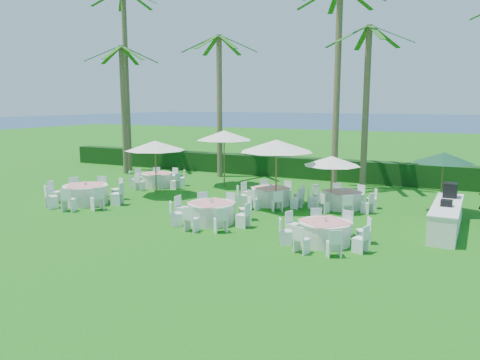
{
  "coord_description": "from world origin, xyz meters",
  "views": [
    {
      "loc": [
        8.77,
        -14.29,
        4.45
      ],
      "look_at": [
        0.53,
        2.65,
        1.3
      ],
      "focal_mm": 35.0,
      "sensor_mm": 36.0,
      "label": 1
    }
  ],
  "objects_px": {
    "banquet_table_d": "(157,179)",
    "banquet_table_f": "(342,199)",
    "umbrella_green": "(444,158)",
    "banquet_table_a": "(86,194)",
    "banquet_table_b": "(211,212)",
    "banquet_table_c": "(325,232)",
    "umbrella_c": "(224,135)",
    "umbrella_d": "(332,161)",
    "banquet_table_e": "(271,196)",
    "buffet_table": "(446,216)",
    "umbrella_a": "(155,146)",
    "umbrella_b": "(276,146)"
  },
  "relations": [
    {
      "from": "umbrella_c",
      "to": "umbrella_d",
      "type": "height_order",
      "value": "umbrella_c"
    },
    {
      "from": "banquet_table_c",
      "to": "buffet_table",
      "type": "height_order",
      "value": "buffet_table"
    },
    {
      "from": "umbrella_c",
      "to": "umbrella_green",
      "type": "height_order",
      "value": "umbrella_c"
    },
    {
      "from": "banquet_table_d",
      "to": "umbrella_b",
      "type": "bearing_deg",
      "value": -15.26
    },
    {
      "from": "banquet_table_c",
      "to": "buffet_table",
      "type": "distance_m",
      "value": 4.72
    },
    {
      "from": "banquet_table_b",
      "to": "banquet_table_f",
      "type": "height_order",
      "value": "banquet_table_b"
    },
    {
      "from": "banquet_table_f",
      "to": "umbrella_d",
      "type": "relative_size",
      "value": 1.18
    },
    {
      "from": "banquet_table_b",
      "to": "banquet_table_e",
      "type": "relative_size",
      "value": 1.03
    },
    {
      "from": "banquet_table_a",
      "to": "banquet_table_e",
      "type": "bearing_deg",
      "value": 24.97
    },
    {
      "from": "banquet_table_b",
      "to": "banquet_table_c",
      "type": "relative_size",
      "value": 1.07
    },
    {
      "from": "umbrella_a",
      "to": "banquet_table_e",
      "type": "bearing_deg",
      "value": 5.41
    },
    {
      "from": "banquet_table_a",
      "to": "umbrella_c",
      "type": "relative_size",
      "value": 1.12
    },
    {
      "from": "banquet_table_c",
      "to": "umbrella_d",
      "type": "bearing_deg",
      "value": 102.99
    },
    {
      "from": "umbrella_a",
      "to": "umbrella_c",
      "type": "distance_m",
      "value": 4.12
    },
    {
      "from": "umbrella_a",
      "to": "umbrella_green",
      "type": "height_order",
      "value": "umbrella_a"
    },
    {
      "from": "banquet_table_d",
      "to": "banquet_table_f",
      "type": "distance_m",
      "value": 10.1
    },
    {
      "from": "banquet_table_b",
      "to": "buffet_table",
      "type": "relative_size",
      "value": 0.71
    },
    {
      "from": "umbrella_b",
      "to": "banquet_table_d",
      "type": "bearing_deg",
      "value": 164.74
    },
    {
      "from": "banquet_table_c",
      "to": "banquet_table_f",
      "type": "relative_size",
      "value": 1.02
    },
    {
      "from": "banquet_table_a",
      "to": "umbrella_green",
      "type": "xyz_separation_m",
      "value": [
        14.19,
        5.0,
        1.81
      ]
    },
    {
      "from": "banquet_table_d",
      "to": "umbrella_a",
      "type": "xyz_separation_m",
      "value": [
        1.37,
        -1.98,
        2.02
      ]
    },
    {
      "from": "umbrella_d",
      "to": "buffet_table",
      "type": "distance_m",
      "value": 4.97
    },
    {
      "from": "banquet_table_b",
      "to": "banquet_table_d",
      "type": "height_order",
      "value": "banquet_table_b"
    },
    {
      "from": "umbrella_green",
      "to": "banquet_table_a",
      "type": "bearing_deg",
      "value": -160.59
    },
    {
      "from": "umbrella_b",
      "to": "umbrella_d",
      "type": "height_order",
      "value": "umbrella_b"
    },
    {
      "from": "banquet_table_e",
      "to": "buffet_table",
      "type": "height_order",
      "value": "buffet_table"
    },
    {
      "from": "banquet_table_c",
      "to": "banquet_table_d",
      "type": "xyz_separation_m",
      "value": [
        -10.82,
        6.04,
        0.0
      ]
    },
    {
      "from": "banquet_table_b",
      "to": "banquet_table_c",
      "type": "xyz_separation_m",
      "value": [
        4.52,
        -0.71,
        -0.02
      ]
    },
    {
      "from": "buffet_table",
      "to": "umbrella_a",
      "type": "bearing_deg",
      "value": 176.49
    },
    {
      "from": "umbrella_green",
      "to": "buffet_table",
      "type": "height_order",
      "value": "umbrella_green"
    },
    {
      "from": "banquet_table_f",
      "to": "umbrella_a",
      "type": "relative_size",
      "value": 0.98
    },
    {
      "from": "umbrella_a",
      "to": "banquet_table_b",
      "type": "bearing_deg",
      "value": -34.24
    },
    {
      "from": "banquet_table_c",
      "to": "umbrella_b",
      "type": "bearing_deg",
      "value": 129.21
    },
    {
      "from": "banquet_table_c",
      "to": "banquet_table_d",
      "type": "bearing_deg",
      "value": 150.82
    },
    {
      "from": "umbrella_a",
      "to": "umbrella_d",
      "type": "bearing_deg",
      "value": 4.85
    },
    {
      "from": "banquet_table_b",
      "to": "umbrella_green",
      "type": "distance_m",
      "value": 9.52
    },
    {
      "from": "banquet_table_a",
      "to": "umbrella_c",
      "type": "bearing_deg",
      "value": 62.7
    },
    {
      "from": "banquet_table_c",
      "to": "banquet_table_e",
      "type": "xyz_separation_m",
      "value": [
        -3.73,
        4.61,
        0.01
      ]
    },
    {
      "from": "umbrella_c",
      "to": "umbrella_green",
      "type": "distance_m",
      "value": 10.9
    },
    {
      "from": "banquet_table_c",
      "to": "umbrella_d",
      "type": "xyz_separation_m",
      "value": [
        -1.1,
        4.77,
        1.67
      ]
    },
    {
      "from": "banquet_table_c",
      "to": "buffet_table",
      "type": "bearing_deg",
      "value": 44.05
    },
    {
      "from": "banquet_table_e",
      "to": "umbrella_c",
      "type": "distance_m",
      "value": 5.6
    },
    {
      "from": "umbrella_b",
      "to": "umbrella_d",
      "type": "distance_m",
      "value": 2.37
    },
    {
      "from": "banquet_table_d",
      "to": "buffet_table",
      "type": "bearing_deg",
      "value": -11.01
    },
    {
      "from": "banquet_table_d",
      "to": "banquet_table_a",
      "type": "bearing_deg",
      "value": -93.67
    },
    {
      "from": "banquet_table_a",
      "to": "umbrella_c",
      "type": "xyz_separation_m",
      "value": [
        3.42,
        6.63,
        2.27
      ]
    },
    {
      "from": "banquet_table_b",
      "to": "umbrella_d",
      "type": "height_order",
      "value": "umbrella_d"
    },
    {
      "from": "banquet_table_a",
      "to": "umbrella_b",
      "type": "relative_size",
      "value": 1.08
    },
    {
      "from": "umbrella_d",
      "to": "umbrella_green",
      "type": "xyz_separation_m",
      "value": [
        4.16,
        1.39,
        0.2
      ]
    },
    {
      "from": "umbrella_green",
      "to": "banquet_table_f",
      "type": "bearing_deg",
      "value": -166.84
    }
  ]
}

